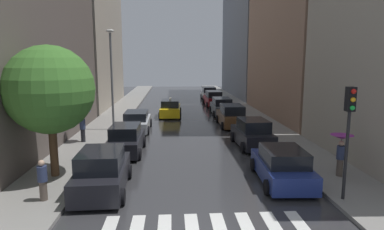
% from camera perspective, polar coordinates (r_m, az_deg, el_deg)
% --- Properties ---
extents(ground_plane, '(28.00, 72.00, 0.04)m').
position_cam_1_polar(ground_plane, '(32.85, -1.53, -0.14)').
color(ground_plane, '#313133').
extents(sidewalk_left, '(3.00, 72.00, 0.15)m').
position_cam_1_polar(sidewalk_left, '(33.27, -12.80, -0.09)').
color(sidewalk_left, gray).
rests_on(sidewalk_left, ground).
extents(sidewalk_right, '(3.00, 72.00, 0.15)m').
position_cam_1_polar(sidewalk_right, '(33.68, 9.59, 0.13)').
color(sidewalk_right, gray).
rests_on(sidewalk_right, ground).
extents(crosswalk_stripes, '(6.75, 2.20, 0.01)m').
position_cam_1_polar(crosswalk_stripes, '(11.47, 2.42, -18.81)').
color(crosswalk_stripes, silver).
rests_on(crosswalk_stripes, ground).
extents(building_left_near, '(6.00, 21.22, 12.41)m').
position_cam_1_polar(building_left_near, '(22.70, -29.90, 10.14)').
color(building_left_near, '#564C47').
rests_on(building_left_near, ground).
extents(building_right_far, '(6.00, 19.98, 21.75)m').
position_cam_1_polar(building_right_far, '(52.20, 10.31, 15.25)').
color(building_right_far, slate).
rests_on(building_right_far, ground).
extents(parked_car_left_nearest, '(2.22, 4.42, 1.81)m').
position_cam_1_polar(parked_car_left_nearest, '(14.48, -15.05, -9.40)').
color(parked_car_left_nearest, black).
rests_on(parked_car_left_nearest, ground).
extents(parked_car_left_second, '(2.03, 4.25, 1.72)m').
position_cam_1_polar(parked_car_left_second, '(19.91, -11.17, -4.22)').
color(parked_car_left_second, black).
rests_on(parked_car_left_second, ground).
extents(parked_car_left_third, '(2.10, 4.77, 1.53)m').
position_cam_1_polar(parked_car_left_third, '(26.10, -9.38, -1.10)').
color(parked_car_left_third, '#B2B7BF').
rests_on(parked_car_left_third, ground).
extents(parked_car_right_nearest, '(2.32, 4.52, 1.59)m').
position_cam_1_polar(parked_car_right_nearest, '(15.58, 15.08, -8.39)').
color(parked_car_right_nearest, navy).
rests_on(parked_car_right_nearest, ground).
extents(parked_car_right_second, '(2.21, 4.23, 1.77)m').
position_cam_1_polar(parked_car_right_second, '(21.39, 10.24, -3.18)').
color(parked_car_right_second, black).
rests_on(parked_car_right_second, ground).
extents(parked_car_right_third, '(2.12, 4.78, 1.78)m').
position_cam_1_polar(parked_car_right_third, '(27.73, 6.76, -0.20)').
color(parked_car_right_third, brown).
rests_on(parked_car_right_third, ground).
extents(parked_car_right_fourth, '(2.05, 4.78, 1.70)m').
position_cam_1_polar(parked_car_right_fourth, '(33.37, 5.06, 1.39)').
color(parked_car_right_fourth, '#474C51').
rests_on(parked_car_right_fourth, ground).
extents(parked_car_right_fifth, '(2.19, 4.73, 1.77)m').
position_cam_1_polar(parked_car_right_fifth, '(39.90, 3.65, 2.76)').
color(parked_car_right_fifth, maroon).
rests_on(parked_car_right_fifth, ground).
extents(parked_car_right_sixth, '(2.04, 4.46, 1.76)m').
position_cam_1_polar(parked_car_right_sixth, '(45.98, 2.89, 3.64)').
color(parked_car_right_sixth, silver).
rests_on(parked_car_right_sixth, ground).
extents(taxi_midroad, '(2.19, 4.75, 1.81)m').
position_cam_1_polar(taxi_midroad, '(32.39, -3.69, 1.11)').
color(taxi_midroad, yellow).
rests_on(taxi_midroad, ground).
extents(pedestrian_foreground, '(1.09, 1.09, 2.00)m').
position_cam_1_polar(pedestrian_foreground, '(22.69, -18.17, -0.66)').
color(pedestrian_foreground, black).
rests_on(pedestrian_foreground, sidewalk_left).
extents(pedestrian_near_tree, '(0.36, 0.36, 1.58)m').
position_cam_1_polar(pedestrian_near_tree, '(14.02, -24.07, -9.99)').
color(pedestrian_near_tree, brown).
rests_on(pedestrian_near_tree, sidewalk_left).
extents(pedestrian_by_kerb, '(1.02, 1.02, 1.92)m').
position_cam_1_polar(pedestrian_by_kerb, '(16.69, 24.04, -4.83)').
color(pedestrian_by_kerb, brown).
rests_on(pedestrian_by_kerb, sidewalk_right).
extents(street_tree_left, '(3.93, 3.93, 5.93)m').
position_cam_1_polar(street_tree_left, '(16.13, -23.07, 3.94)').
color(street_tree_left, '#513823').
rests_on(street_tree_left, sidewalk_left).
extents(traffic_light_right_corner, '(0.30, 0.42, 4.30)m').
position_cam_1_polar(traffic_light_right_corner, '(13.62, 25.18, -0.53)').
color(traffic_light_right_corner, black).
rests_on(traffic_light_right_corner, sidewalk_right).
extents(lamp_post_left, '(0.60, 0.28, 7.47)m').
position_cam_1_polar(lamp_post_left, '(25.88, -13.52, 6.93)').
color(lamp_post_left, '#595B60').
rests_on(lamp_post_left, sidewalk_left).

